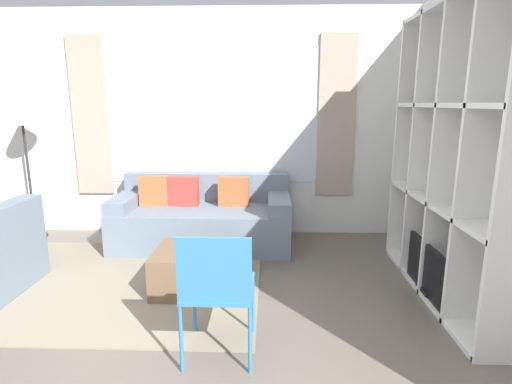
{
  "coord_description": "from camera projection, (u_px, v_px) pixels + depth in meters",
  "views": [
    {
      "loc": [
        0.69,
        -1.6,
        1.61
      ],
      "look_at": [
        0.58,
        1.8,
        0.85
      ],
      "focal_mm": 28.0,
      "sensor_mm": 36.0,
      "label": 1
    }
  ],
  "objects": [
    {
      "name": "shelving_unit",
      "position": [
        461.0,
        160.0,
        3.2
      ],
      "size": [
        0.42,
        1.94,
        2.39
      ],
      "color": "silver",
      "rests_on": "ground_plane"
    },
    {
      "name": "area_rug",
      "position": [
        109.0,
        282.0,
        3.66
      ],
      "size": [
        2.75,
        2.03,
        0.01
      ],
      "primitive_type": "cube",
      "color": "gray",
      "rests_on": "ground_plane"
    },
    {
      "name": "floor_lamp",
      "position": [
        22.0,
        122.0,
        4.63
      ],
      "size": [
        0.33,
        0.33,
        1.63
      ],
      "color": "black",
      "rests_on": "ground_plane"
    },
    {
      "name": "couch_main",
      "position": [
        203.0,
        219.0,
        4.61
      ],
      "size": [
        1.97,
        0.92,
        0.79
      ],
      "color": "slate",
      "rests_on": "ground_plane"
    },
    {
      "name": "wall_right",
      "position": [
        489.0,
        137.0,
        3.16
      ],
      "size": [
        0.07,
        4.48,
        2.7
      ],
      "primitive_type": "cube",
      "color": "white",
      "rests_on": "ground_plane"
    },
    {
      "name": "ottoman",
      "position": [
        199.0,
        270.0,
        3.49
      ],
      "size": [
        0.75,
        0.59,
        0.37
      ],
      "color": "brown",
      "rests_on": "ground_plane"
    },
    {
      "name": "folding_chair",
      "position": [
        217.0,
        285.0,
        2.46
      ],
      "size": [
        0.44,
        0.46,
        0.86
      ],
      "rotation": [
        0.0,
        0.0,
        3.14
      ],
      "color": "#3375B7",
      "rests_on": "ground_plane"
    },
    {
      "name": "wall_back",
      "position": [
        213.0,
        124.0,
        4.87
      ],
      "size": [
        6.0,
        0.11,
        2.7
      ],
      "color": "white",
      "rests_on": "ground_plane"
    }
  ]
}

